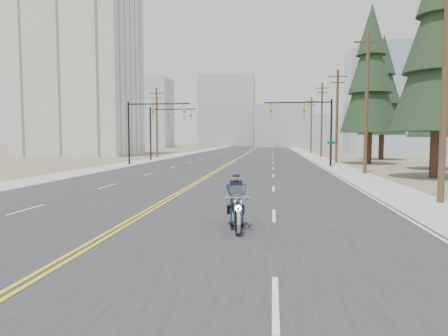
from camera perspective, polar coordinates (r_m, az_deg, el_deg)
The scene contains 27 objects.
ground_plane at distance 12.36m, azimuth -17.01°, elevation -9.62°, with size 400.00×400.00×0.00m, color #776D56.
road at distance 81.15m, azimuth 3.46°, elevation 2.20°, with size 20.00×200.00×0.01m, color #303033.
sidewalk_left at distance 82.65m, azimuth -4.53°, elevation 2.23°, with size 3.00×200.00×0.01m, color #A5A5A0.
sidewalk_right at distance 81.27m, azimuth 11.59°, elevation 2.12°, with size 3.00×200.00×0.01m, color #A5A5A0.
traffic_mast_left at distance 45.19m, azimuth -11.06°, elevation 6.74°, with size 7.10×0.26×7.00m.
traffic_mast_right at distance 43.19m, azimuth 12.41°, elevation 6.84°, with size 7.10×0.26×7.00m.
traffic_mast_far at distance 52.94m, azimuth -8.71°, elevation 6.32°, with size 6.10×0.26×7.00m.
street_sign at distance 41.39m, azimuth 15.12°, elevation 2.56°, with size 0.90×0.06×2.62m.
utility_pole_a at distance 20.60m, azimuth 29.08°, elevation 11.56°, with size 2.20×0.30×11.00m.
utility_pole_b at distance 34.92m, azimuth 19.70°, elevation 9.04°, with size 2.20×0.30×11.50m.
utility_pole_c at distance 49.61m, azimuth 15.85°, elevation 7.35°, with size 2.20×0.30×11.00m.
utility_pole_d at distance 64.47m, azimuth 13.79°, elevation 6.86°, with size 2.20×0.30×11.50m.
utility_pole_e at distance 81.35m, azimuth 12.36°, elevation 6.14°, with size 2.20×0.30×11.00m.
utility_pole_left at distance 61.53m, azimuth -9.58°, elevation 6.58°, with size 2.20×0.30×10.50m.
apartment_block at distance 74.70m, azimuth -19.87°, elevation 13.32°, with size 18.00×14.00×30.00m, color silver.
glass_building at distance 85.65m, azimuth 25.65°, elevation 8.59°, with size 24.00×16.00×20.00m, color #9EB5CC.
haze_bldg_a at distance 132.37m, azimuth -10.72°, elevation 7.69°, with size 14.00×12.00×22.00m, color #B7BCC6.
haze_bldg_b at distance 136.05m, azimuth 8.28°, elevation 5.94°, with size 18.00×14.00×14.00m, color #ADB2B7.
haze_bldg_c at distance 126.08m, azimuth 23.26°, elevation 6.68°, with size 16.00×12.00×18.00m, color #B7BCC6.
haze_bldg_d at distance 152.23m, azimuth 0.55°, elevation 8.06°, with size 20.00×15.00×26.00m, color #ADB2B7.
haze_bldg_e at distance 162.23m, azimuth 14.11°, elevation 5.22°, with size 14.00×14.00×12.00m, color #B7BCC6.
haze_bldg_f at distance 151.36m, azimuth -14.42°, elevation 6.05°, with size 12.00×12.00×16.00m, color #ADB2B7.
motorcyclist at distance 12.86m, azimuth 1.81°, elevation -4.86°, with size 0.97×2.27×1.77m, color black, non-canonical shape.
conifer_near at distance 34.01m, azimuth 28.39°, elevation 15.65°, with size 6.53×6.53×17.30m.
conifer_mid at distance 43.01m, azimuth 28.67°, elevation 11.47°, with size 5.69×5.69×15.16m.
conifer_tall at distance 49.37m, azimuth 20.22°, elevation 12.68°, with size 6.50×6.50×18.05m.
conifer_far at distance 59.71m, azimuth 21.75°, elevation 10.52°, with size 6.34×6.34×16.98m.
Camera 1 is at (4.92, -10.95, 2.93)m, focal length 32.00 mm.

